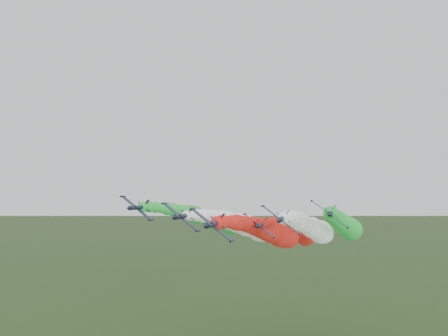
{
  "coord_description": "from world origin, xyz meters",
  "views": [
    {
      "loc": [
        20.64,
        -85.3,
        48.96
      ],
      "look_at": [
        -0.85,
        6.8,
        54.7
      ],
      "focal_mm": 35.0,
      "sensor_mm": 36.0,
      "label": 1
    }
  ],
  "objects": [
    {
      "name": "jet_lead",
      "position": [
        5.63,
        41.13,
        38.12
      ],
      "size": [
        15.34,
        75.52,
        14.85
      ],
      "rotation": [
        0.0,
        0.65,
        0.0
      ],
      "color": "#111934",
      "rests_on": "ground"
    },
    {
      "name": "jet_inner_left",
      "position": [
        -3.67,
        49.77,
        39.09
      ],
      "size": [
        15.35,
        75.53,
        14.86
      ],
      "rotation": [
        0.0,
        0.65,
        0.0
      ],
      "color": "#111934",
      "rests_on": "ground"
    },
    {
      "name": "jet_inner_right",
      "position": [
        16.49,
        53.02,
        38.56
      ],
      "size": [
        15.37,
        75.55,
        14.88
      ],
      "rotation": [
        0.0,
        0.65,
        0.0
      ],
      "color": "#111934",
      "rests_on": "ground"
    },
    {
      "name": "jet_outer_left",
      "position": [
        -18.06,
        62.05,
        40.2
      ],
      "size": [
        15.67,
        75.85,
        15.18
      ],
      "rotation": [
        0.0,
        0.65,
        0.0
      ],
      "color": "#111934",
      "rests_on": "ground"
    },
    {
      "name": "jet_outer_right",
      "position": [
        26.27,
        60.19,
        39.37
      ],
      "size": [
        15.7,
        75.88,
        15.21
      ],
      "rotation": [
        0.0,
        0.65,
        0.0
      ],
      "color": "#111934",
      "rests_on": "ground"
    },
    {
      "name": "jet_trail",
      "position": [
        9.67,
        70.17,
        36.07
      ],
      "size": [
        15.78,
        75.96,
        15.29
      ],
      "rotation": [
        0.0,
        0.65,
        0.0
      ],
      "color": "#111934",
      "rests_on": "ground"
    }
  ]
}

